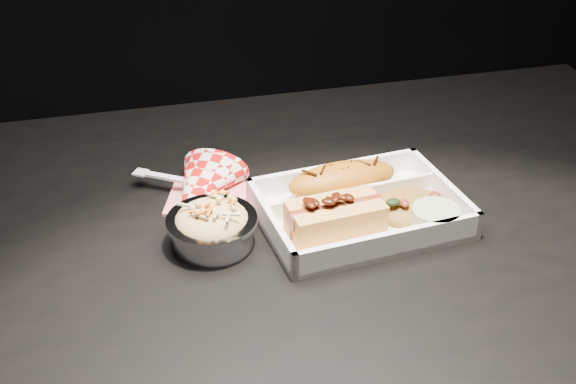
# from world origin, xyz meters

# --- Properties ---
(dining_table) EXTENTS (1.20, 0.80, 0.75)m
(dining_table) POSITION_xyz_m (0.00, 0.00, 0.66)
(dining_table) COLOR black
(dining_table) RESTS_ON ground
(food_tray) EXTENTS (0.27, 0.20, 0.04)m
(food_tray) POSITION_xyz_m (0.04, -0.01, 0.76)
(food_tray) COLOR white
(food_tray) RESTS_ON dining_table
(fried_pastry) EXTENTS (0.16, 0.08, 0.04)m
(fried_pastry) POSITION_xyz_m (0.03, 0.05, 0.78)
(fried_pastry) COLOR #B16511
(fried_pastry) RESTS_ON food_tray
(hotdog) EXTENTS (0.12, 0.07, 0.06)m
(hotdog) POSITION_xyz_m (-0.00, -0.04, 0.78)
(hotdog) COLOR #E9A44F
(hotdog) RESTS_ON food_tray
(fried_rice_mound) EXTENTS (0.11, 0.10, 0.03)m
(fried_rice_mound) POSITION_xyz_m (0.10, -0.01, 0.77)
(fried_rice_mound) COLOR #A06C2E
(fried_rice_mound) RESTS_ON food_tray
(cupcake_liner) EXTENTS (0.06, 0.06, 0.03)m
(cupcake_liner) POSITION_xyz_m (0.12, -0.06, 0.77)
(cupcake_liner) COLOR #AFC192
(cupcake_liner) RESTS_ON food_tray
(foil_coleslaw_cup) EXTENTS (0.11, 0.11, 0.06)m
(foil_coleslaw_cup) POSITION_xyz_m (-0.15, -0.02, 0.78)
(foil_coleslaw_cup) COLOR silver
(foil_coleslaw_cup) RESTS_ON dining_table
(napkin_fork) EXTENTS (0.16, 0.15, 0.10)m
(napkin_fork) POSITION_xyz_m (-0.15, 0.10, 0.77)
(napkin_fork) COLOR red
(napkin_fork) RESTS_ON dining_table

